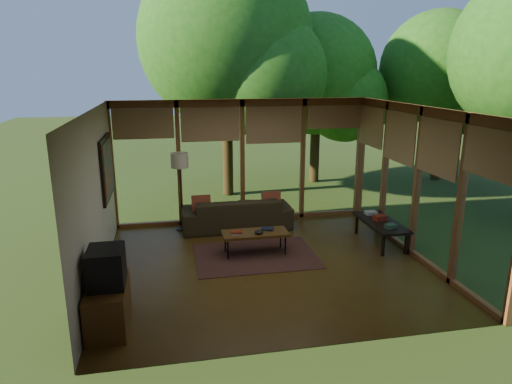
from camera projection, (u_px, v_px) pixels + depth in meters
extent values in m
plane|color=brown|center=(266.00, 265.00, 7.98)|extent=(5.50, 5.50, 0.00)
plane|color=silver|center=(268.00, 109.00, 7.27)|extent=(5.50, 5.50, 0.00)
cube|color=silver|center=(95.00, 199.00, 7.11)|extent=(0.04, 5.00, 2.70)
cube|color=silver|center=(314.00, 245.00, 5.26)|extent=(5.50, 0.04, 2.70)
cube|color=brown|center=(242.00, 162.00, 9.99)|extent=(5.50, 0.12, 2.70)
cube|color=brown|center=(417.00, 183.00, 8.14)|extent=(0.12, 5.00, 2.70)
plane|color=#324B1C|center=(429.00, 161.00, 17.05)|extent=(40.00, 40.00, 0.00)
cylinder|color=#3D2E16|center=(227.00, 98.00, 11.88)|extent=(0.28, 0.28, 5.18)
sphere|color=#1A5212|center=(226.00, 40.00, 11.50)|extent=(4.40, 4.40, 4.40)
cylinder|color=#3D2E16|center=(315.00, 114.00, 13.49)|extent=(0.28, 0.28, 4.06)
sphere|color=#1A5212|center=(316.00, 75.00, 13.20)|extent=(3.44, 3.44, 3.44)
cylinder|color=#3D2E16|center=(434.00, 110.00, 13.62)|extent=(0.28, 0.28, 4.26)
sphere|color=#1A5212|center=(438.00, 69.00, 13.31)|extent=(3.35, 3.35, 3.35)
cube|color=brown|center=(256.00, 256.00, 8.35)|extent=(2.20, 1.56, 0.01)
imported|color=#342B1A|center=(236.00, 213.00, 9.74)|extent=(2.32, 0.93, 0.68)
cube|color=maroon|center=(201.00, 205.00, 9.49)|extent=(0.39, 0.21, 0.41)
cube|color=maroon|center=(271.00, 201.00, 9.77)|extent=(0.40, 0.21, 0.42)
cube|color=#B9AFA7|center=(237.00, 234.00, 8.23)|extent=(0.19, 0.15, 0.03)
cube|color=maroon|center=(237.00, 232.00, 8.22)|extent=(0.20, 0.16, 0.03)
cube|color=black|center=(267.00, 229.00, 8.46)|extent=(0.26, 0.22, 0.03)
ellipsoid|color=black|center=(259.00, 232.00, 8.25)|extent=(0.16, 0.16, 0.07)
cube|color=brown|center=(108.00, 306.00, 6.00)|extent=(0.50, 1.00, 0.60)
cube|color=black|center=(106.00, 267.00, 5.86)|extent=(0.45, 0.55, 0.50)
cube|color=#2E5240|center=(391.00, 226.00, 8.46)|extent=(0.24, 0.20, 0.08)
cube|color=maroon|center=(380.00, 218.00, 8.88)|extent=(0.26, 0.21, 0.10)
cube|color=#B9AFA7|center=(371.00, 213.00, 9.27)|extent=(0.23, 0.17, 0.06)
cylinder|color=black|center=(183.00, 229.00, 9.74)|extent=(0.26, 0.26, 0.03)
cylinder|color=black|center=(181.00, 194.00, 9.53)|extent=(0.03, 0.03, 1.52)
cylinder|color=beige|center=(179.00, 160.00, 9.35)|extent=(0.36, 0.36, 0.30)
cube|color=brown|center=(255.00, 233.00, 8.35)|extent=(1.20, 0.50, 0.05)
cylinder|color=black|center=(228.00, 250.00, 8.14)|extent=(0.03, 0.03, 0.38)
cylinder|color=black|center=(285.00, 246.00, 8.33)|extent=(0.03, 0.03, 0.38)
cylinder|color=black|center=(225.00, 243.00, 8.48)|extent=(0.03, 0.03, 0.38)
cylinder|color=black|center=(281.00, 239.00, 8.68)|extent=(0.03, 0.03, 0.38)
cube|color=black|center=(381.00, 222.00, 8.85)|extent=(0.60, 1.40, 0.05)
cube|color=black|center=(383.00, 246.00, 8.30)|extent=(0.05, 0.05, 0.40)
cube|color=black|center=(406.00, 244.00, 8.39)|extent=(0.05, 0.05, 0.40)
cube|color=black|center=(357.00, 224.00, 9.44)|extent=(0.05, 0.05, 0.40)
cube|color=black|center=(377.00, 223.00, 9.53)|extent=(0.05, 0.05, 0.40)
cube|color=black|center=(107.00, 168.00, 8.39)|extent=(0.05, 1.35, 1.15)
cube|color=#185E6F|center=(108.00, 168.00, 8.40)|extent=(0.02, 1.20, 1.00)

